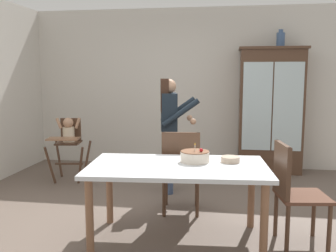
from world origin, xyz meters
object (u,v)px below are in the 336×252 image
Objects in this scene: ceramic_vase at (281,39)px; dining_chair_right_end at (292,187)px; adult_person at (169,121)px; china_cabinet at (271,110)px; dining_table at (178,174)px; high_chair_with_toddler at (69,137)px; birthday_cake at (195,156)px; dining_chair_far_side at (181,166)px; serving_bowl at (230,159)px.

dining_chair_right_end is at bearing -94.44° from ceramic_vase.
china_cabinet is at bearing -59.68° from adult_person.
ceramic_vase is at bearing 1.89° from china_cabinet.
dining_table is (-1.26, -2.80, -1.48)m from ceramic_vase.
high_chair_with_toddler is at bearing -162.46° from ceramic_vase.
china_cabinet is at bearing -178.11° from ceramic_vase.
birthday_cake is (0.15, 0.15, 0.14)m from dining_table.
dining_chair_right_end is at bearing -39.26° from high_chair_with_toddler.
dining_table is 0.69m from dining_chair_far_side.
china_cabinet is at bearing 69.27° from birthday_cake.
ceramic_vase reaches higher than high_chair_with_toddler.
dining_chair_far_side is (1.83, -1.13, -0.10)m from high_chair_with_toddler.
dining_table is 0.54m from serving_bowl.
adult_person is 1.99m from dining_chair_right_end.
dining_chair_far_side reaches higher than dining_table.
adult_person is (1.57, -0.34, 0.31)m from high_chair_with_toddler.
high_chair_with_toddler is 2.62m from birthday_cake.
china_cabinet is 2.10× the size of dining_chair_right_end.
dining_chair_right_end reaches higher than high_chair_with_toddler.
high_chair_with_toddler is 0.99× the size of dining_chair_right_end.
adult_person is at bearing 108.85° from birthday_cake.
ceramic_vase is 3.41m from dining_table.
dining_chair_right_end is (1.35, -1.40, -0.41)m from adult_person.
adult_person is 8.50× the size of serving_bowl.
ceramic_vase is at bearing -127.28° from dining_chair_far_side.
china_cabinet is 11.18× the size of serving_bowl.
birthday_cake is at bearing -172.99° from serving_bowl.
china_cabinet is 2.70m from serving_bowl.
dining_chair_far_side is at bearing 137.71° from serving_bowl.
dining_table is 0.25m from birthday_cake.
high_chair_with_toddler reaches higher than dining_table.
china_cabinet is at bearing 75.73° from serving_bowl.
china_cabinet is 2.48m from dining_chair_far_side.
ceramic_vase is 3.17m from birthday_cake.
dining_chair_right_end is (-0.10, -2.72, -0.46)m from china_cabinet.
serving_bowl is at bearing -106.53° from ceramic_vase.
dining_table is at bearing 88.79° from dining_chair_far_side.
serving_bowl is 0.76m from dining_chair_far_side.
high_chair_with_toddler is 0.62× the size of adult_person.
china_cabinet is 2.10× the size of dining_chair_far_side.
adult_person is 1.52m from serving_bowl.
adult_person reaches higher than dining_table.
birthday_cake is at bearing -173.23° from adult_person.
serving_bowl is (2.36, -1.62, 0.11)m from high_chair_with_toddler.
dining_table is at bearing 179.54° from adult_person.
adult_person is at bearing 121.71° from serving_bowl.
serving_bowl is (-0.78, -2.61, -1.36)m from ceramic_vase.
china_cabinet reaches higher than high_chair_with_toddler.
ceramic_vase is 2.95m from dining_chair_far_side.
serving_bowl reaches higher than dining_table.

